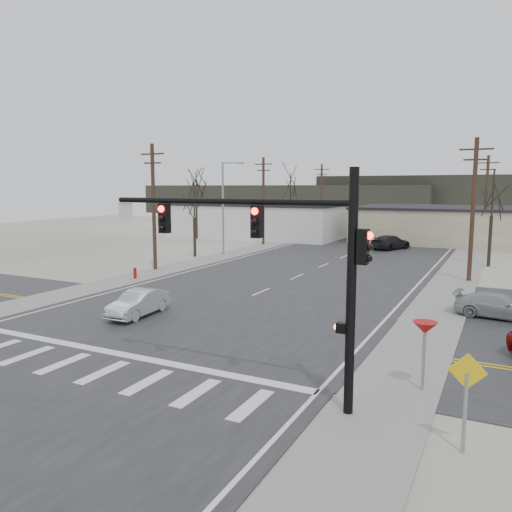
# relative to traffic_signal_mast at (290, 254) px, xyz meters

# --- Properties ---
(ground) EXTENTS (140.00, 140.00, 0.00)m
(ground) POSITION_rel_traffic_signal_mast_xyz_m (-7.89, 6.20, -4.67)
(ground) COLOR silver
(ground) RESTS_ON ground
(main_road) EXTENTS (18.00, 110.00, 0.05)m
(main_road) POSITION_rel_traffic_signal_mast_xyz_m (-7.89, 21.20, -4.65)
(main_road) COLOR #242426
(main_road) RESTS_ON ground
(cross_road) EXTENTS (90.00, 10.00, 0.04)m
(cross_road) POSITION_rel_traffic_signal_mast_xyz_m (-7.89, 6.20, -4.65)
(cross_road) COLOR #242426
(cross_road) RESTS_ON ground
(sidewalk_left) EXTENTS (3.00, 90.00, 0.06)m
(sidewalk_left) POSITION_rel_traffic_signal_mast_xyz_m (-18.49, 26.20, -4.64)
(sidewalk_left) COLOR gray
(sidewalk_left) RESTS_ON ground
(sidewalk_right) EXTENTS (3.00, 90.00, 0.06)m
(sidewalk_right) POSITION_rel_traffic_signal_mast_xyz_m (2.71, 26.20, -4.64)
(sidewalk_right) COLOR gray
(sidewalk_right) RESTS_ON ground
(traffic_signal_mast) EXTENTS (8.95, 0.43, 7.20)m
(traffic_signal_mast) POSITION_rel_traffic_signal_mast_xyz_m (0.00, 0.00, 0.00)
(traffic_signal_mast) COLOR black
(traffic_signal_mast) RESTS_ON ground
(fire_hydrant) EXTENTS (0.24, 0.24, 0.87)m
(fire_hydrant) POSITION_rel_traffic_signal_mast_xyz_m (-18.09, 14.20, -4.22)
(fire_hydrant) COLOR #A50C0C
(fire_hydrant) RESTS_ON ground
(yield_sign) EXTENTS (0.80, 0.80, 2.35)m
(yield_sign) POSITION_rel_traffic_signal_mast_xyz_m (3.61, 2.70, -2.61)
(yield_sign) COLOR gray
(yield_sign) RESTS_ON ground
(diamond_sign) EXTENTS (0.92, 0.10, 2.61)m
(diamond_sign) POSITION_rel_traffic_signal_mast_xyz_m (5.11, -0.80, -3.07)
(diamond_sign) COLOR gray
(diamond_sign) RESTS_ON ground
(building_left_far) EXTENTS (22.30, 12.30, 4.50)m
(building_left_far) POSITION_rel_traffic_signal_mast_xyz_m (-23.89, 46.20, -2.42)
(building_left_far) COLOR silver
(building_left_far) RESTS_ON ground
(building_right_far) EXTENTS (26.30, 14.30, 4.30)m
(building_right_far) POSITION_rel_traffic_signal_mast_xyz_m (2.11, 50.20, -2.52)
(building_right_far) COLOR beige
(building_right_far) RESTS_ON ground
(upole_left_b) EXTENTS (2.20, 0.30, 10.00)m
(upole_left_b) POSITION_rel_traffic_signal_mast_xyz_m (-19.39, 18.20, 0.55)
(upole_left_b) COLOR #412B1E
(upole_left_b) RESTS_ON ground
(upole_left_c) EXTENTS (2.20, 0.30, 10.00)m
(upole_left_c) POSITION_rel_traffic_signal_mast_xyz_m (-19.39, 38.20, 0.55)
(upole_left_c) COLOR #412B1E
(upole_left_c) RESTS_ON ground
(upole_left_d) EXTENTS (2.20, 0.30, 10.00)m
(upole_left_d) POSITION_rel_traffic_signal_mast_xyz_m (-19.39, 58.20, 0.55)
(upole_left_d) COLOR #412B1E
(upole_left_d) RESTS_ON ground
(upole_right_a) EXTENTS (2.20, 0.30, 10.00)m
(upole_right_a) POSITION_rel_traffic_signal_mast_xyz_m (3.61, 24.20, 0.55)
(upole_right_a) COLOR #412B1E
(upole_right_a) RESTS_ON ground
(upole_right_b) EXTENTS (2.20, 0.30, 10.00)m
(upole_right_b) POSITION_rel_traffic_signal_mast_xyz_m (3.61, 46.20, 0.55)
(upole_right_b) COLOR #412B1E
(upole_right_b) RESTS_ON ground
(streetlight_main) EXTENTS (2.40, 0.25, 9.00)m
(streetlight_main) POSITION_rel_traffic_signal_mast_xyz_m (-18.69, 28.20, 0.41)
(streetlight_main) COLOR gray
(streetlight_main) RESTS_ON ground
(tree_left_near) EXTENTS (3.30, 3.30, 7.35)m
(tree_left_near) POSITION_rel_traffic_signal_mast_xyz_m (-20.89, 26.20, 0.55)
(tree_left_near) COLOR #2C241A
(tree_left_near) RESTS_ON ground
(tree_right_mid) EXTENTS (3.74, 3.74, 8.33)m
(tree_right_mid) POSITION_rel_traffic_signal_mast_xyz_m (4.61, 32.20, 1.26)
(tree_right_mid) COLOR #2C241A
(tree_right_mid) RESTS_ON ground
(tree_left_far) EXTENTS (3.96, 3.96, 8.82)m
(tree_left_far) POSITION_rel_traffic_signal_mast_xyz_m (-21.89, 52.20, 1.61)
(tree_left_far) COLOR #2C241A
(tree_left_far) RESTS_ON ground
(tree_left_mid) EXTENTS (3.96, 3.96, 8.82)m
(tree_left_mid) POSITION_rel_traffic_signal_mast_xyz_m (-29.89, 40.20, 1.61)
(tree_left_mid) COLOR #2C241A
(tree_left_mid) RESTS_ON ground
(hill_left) EXTENTS (70.00, 18.00, 7.00)m
(hill_left) POSITION_rel_traffic_signal_mast_xyz_m (-42.89, 98.20, -1.17)
(hill_left) COLOR #333026
(hill_left) RESTS_ON ground
(sedan_crossing) EXTENTS (1.65, 4.07, 1.31)m
(sedan_crossing) POSITION_rel_traffic_signal_mast_xyz_m (-10.99, 6.09, -3.97)
(sedan_crossing) COLOR #9DA1A7
(sedan_crossing) RESTS_ON main_road
(car_far_a) EXTENTS (3.94, 5.54, 1.49)m
(car_far_a) POSITION_rel_traffic_signal_mast_xyz_m (-5.18, 40.00, -3.88)
(car_far_a) COLOR black
(car_far_a) RESTS_ON main_road
(car_far_b) EXTENTS (2.17, 3.93, 1.27)m
(car_far_b) POSITION_rel_traffic_signal_mast_xyz_m (-9.75, 59.20, -4.00)
(car_far_b) COLOR black
(car_far_b) RESTS_ON main_road
(car_parked_silver) EXTENTS (4.44, 2.21, 1.24)m
(car_parked_silver) POSITION_rel_traffic_signal_mast_xyz_m (5.67, 13.97, -4.02)
(car_parked_silver) COLOR #939A9D
(car_parked_silver) RESTS_ON parking_lot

